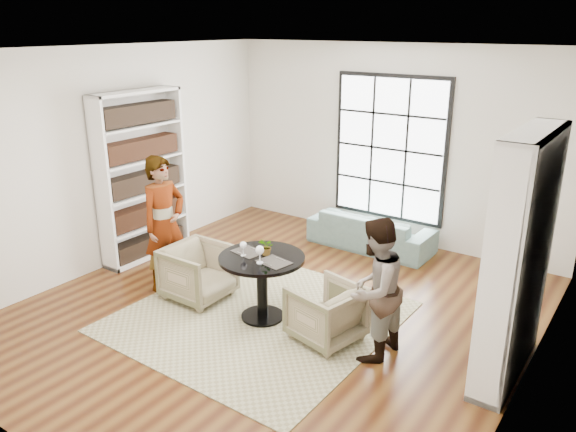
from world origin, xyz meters
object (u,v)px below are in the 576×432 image
Objects in this scene: wine_glass_right at (260,251)px; person_right at (374,290)px; person_left at (164,224)px; wine_glass_left at (243,246)px; armchair_right at (326,313)px; flower_centerpiece at (267,247)px; sofa at (371,230)px; armchair_left at (199,272)px; pedestal_table at (262,274)px.

person_right is at bearing 8.33° from wine_glass_right.
person_left reaches higher than wine_glass_left.
wine_glass_left is 0.83× the size of wine_glass_right.
flower_centerpiece is (-0.82, 0.04, 0.56)m from armchair_right.
wine_glass_right is at bearing 92.16° from sofa.
person_left is 8.50× the size of wine_glass_right.
armchair_left is 2.38m from person_right.
armchair_right is at bearing -84.81° from person_left.
person_right is (2.35, 0.07, 0.40)m from armchair_left.
armchair_right is at bearing 7.27° from wine_glass_left.
wine_glass_right reaches higher than armchair_left.
pedestal_table is at bearing -87.57° from armchair_left.
person_left is at bearing -175.93° from flower_centerpiece.
sofa is 9.16× the size of wine_glass_right.
person_right reaches higher than wine_glass_right.
wine_glass_right is (0.10, -0.16, 0.36)m from pedestal_table.
armchair_left is 1.12m from flower_centerpiece.
armchair_left is 0.76m from person_left.
person_left reaches higher than person_right.
flower_centerpiece is (-0.01, -2.62, 0.60)m from sofa.
wine_glass_left is at bearing -80.48° from person_right.
sofa is 2.92m from wine_glass_right.
person_left reaches higher than pedestal_table.
flower_centerpiece is at bearing 72.51° from pedestal_table.
wine_glass_left is (-1.57, -0.13, 0.15)m from person_right.
wine_glass_right is (1.60, -0.12, 0.05)m from person_left.
armchair_left is 3.78× the size of flower_centerpiece.
pedestal_table is 0.52× the size of sofa.
armchair_left is at bearing -86.56° from person_left.
pedestal_table is 2.70m from sofa.
pedestal_table is at bearing 28.47° from wine_glass_left.
pedestal_table is 4.88× the size of flower_centerpiece.
pedestal_table is 0.41m from wine_glass_right.
armchair_right is (0.80, -2.65, 0.04)m from sofa.
armchair_left reaches higher than sofa.
sofa is 3.02m from person_right.
flower_centerpiece is (1.53, 0.11, 0.01)m from person_left.
wine_glass_right is (0.28, -0.06, 0.02)m from wine_glass_left.
wine_glass_right reaches higher than flower_centerpiece.
person_left is 8.70× the size of flower_centerpiece.
person_right is at bearing 102.92° from armchair_right.
armchair_left is 1.80m from armchair_right.
flower_centerpiece reaches higher than pedestal_table.
armchair_right is 3.40× the size of wine_glass_right.
armchair_left is at bearing -74.79° from armchair_right.
armchair_left is at bearing 173.64° from wine_glass_right.
wine_glass_left is (-1.02, -0.13, 0.58)m from armchair_right.
wine_glass_left is 0.85× the size of flower_centerpiece.
wine_glass_left is at bearing -69.80° from armchair_right.
flower_centerpiece is at bearing 39.32° from wine_glass_left.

